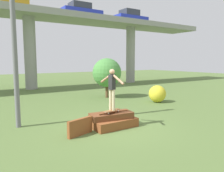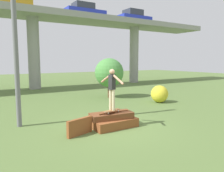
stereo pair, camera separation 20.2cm
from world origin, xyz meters
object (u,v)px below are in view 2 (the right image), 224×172
Objects in this scene: car_on_overpass_mid at (3,0)px; bush_yellow_flowering at (159,94)px; skater at (112,86)px; car_on_overpass_left at (134,18)px; utility_pole at (15,32)px; car_on_overpass_right at (85,11)px; skateboard at (112,110)px; tree_behind_left at (109,73)px.

car_on_overpass_mid is 15.56m from bush_yellow_flowering.
car_on_overpass_mid is at bearing 99.12° from skater.
car_on_overpass_left is at bearing 59.82° from bush_yellow_flowering.
bush_yellow_flowering is (7.85, -11.19, -7.43)m from car_on_overpass_mid.
car_on_overpass_mid is 12.67m from utility_pole.
car_on_overpass_left is 14.88m from car_on_overpass_mid.
car_on_overpass_mid is at bearing -176.70° from car_on_overpass_left.
skater reaches higher than bush_yellow_flowering.
car_on_overpass_right is at bearing 89.73° from bush_yellow_flowering.
skater is 0.38× the size of car_on_overpass_mid.
bush_yellow_flowering is at bearing -90.27° from car_on_overpass_right.
skateboard is 7.51m from tree_behind_left.
car_on_overpass_left is 1.00× the size of car_on_overpass_right.
skater is 15.68m from car_on_overpass_mid.
skateboard is at bearing -151.62° from bush_yellow_flowering.
tree_behind_left reaches higher than skater.
car_on_overpass_right is at bearing -176.73° from car_on_overpass_left.
skater is 6.44m from bush_yellow_flowering.
car_on_overpass_left reaches higher than car_on_overpass_mid.
tree_behind_left is (-8.84, -8.64, -6.23)m from car_on_overpass_left.
car_on_overpass_right is 3.83× the size of bush_yellow_flowering.
car_on_overpass_right is 1.48× the size of tree_behind_left.
tree_behind_left reaches higher than skateboard.
car_on_overpass_mid is 11.59m from tree_behind_left.
tree_behind_left is at bearing -135.66° from car_on_overpass_left.
tree_behind_left is at bearing 118.27° from bush_yellow_flowering.
car_on_overpass_mid is at bearing 127.70° from tree_behind_left.
utility_pole is at bearing 145.23° from skater.
skater is (0.00, 0.00, 1.00)m from skateboard.
skateboard is 5.05m from utility_pole.
bush_yellow_flowering is at bearing 28.38° from skateboard.
tree_behind_left is 4.08m from bush_yellow_flowering.
car_on_overpass_right reaches higher than skater.
car_on_overpass_left is 13.84m from tree_behind_left.
car_on_overpass_left reaches higher than skateboard.
car_on_overpass_mid is 1.51× the size of tree_behind_left.
tree_behind_left is (6.01, -7.78, -6.14)m from car_on_overpass_mid.
tree_behind_left is (-1.89, -8.24, -6.15)m from car_on_overpass_right.
skateboard is 16.11m from car_on_overpass_mid.
skateboard is 17.30m from car_on_overpass_right.
car_on_overpass_left is at bearing 39.03° from utility_pole.
bush_yellow_flowering is (5.57, 3.01, -0.17)m from skateboard.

